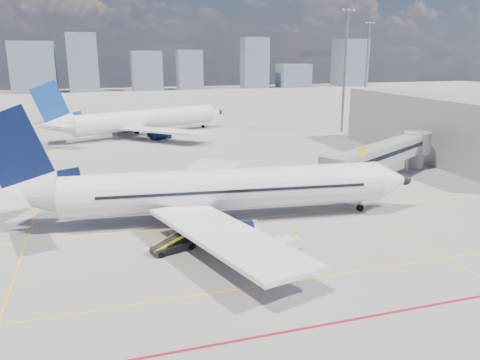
% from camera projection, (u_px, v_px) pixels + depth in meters
% --- Properties ---
extents(ground, '(420.00, 420.00, 0.00)m').
position_uv_depth(ground, '(264.00, 250.00, 40.61)').
color(ground, gray).
rests_on(ground, ground).
extents(apron_markings, '(90.00, 35.12, 0.01)m').
position_uv_depth(apron_markings, '(274.00, 270.00, 36.83)').
color(apron_markings, yellow).
rests_on(apron_markings, ground).
extents(jet_bridge, '(23.55, 15.78, 6.30)m').
position_uv_depth(jet_bridge, '(387.00, 154.00, 61.92)').
color(jet_bridge, '#999CA2').
rests_on(jet_bridge, ground).
extents(terminal_block, '(10.00, 42.00, 10.00)m').
position_uv_depth(terminal_block, '(444.00, 128.00, 74.65)').
color(terminal_block, '#999CA2').
rests_on(terminal_block, ground).
extents(floodlight_mast_ne, '(3.20, 0.61, 25.45)m').
position_uv_depth(floodlight_mast_ne, '(345.00, 68.00, 98.60)').
color(floodlight_mast_ne, slate).
rests_on(floodlight_mast_ne, ground).
extents(floodlight_mast_far, '(3.20, 0.61, 25.45)m').
position_uv_depth(floodlight_mast_far, '(367.00, 64.00, 138.57)').
color(floodlight_mast_far, slate).
rests_on(floodlight_mast_far, ground).
extents(distant_skyline, '(246.22, 15.48, 27.48)m').
position_uv_depth(distant_skyline, '(108.00, 67.00, 211.42)').
color(distant_skyline, slate).
rests_on(distant_skyline, ground).
extents(main_aircraft, '(43.31, 37.65, 12.68)m').
position_uv_depth(main_aircraft, '(209.00, 190.00, 47.02)').
color(main_aircraft, silver).
rests_on(main_aircraft, ground).
extents(second_aircraft, '(40.64, 34.32, 12.48)m').
position_uv_depth(second_aircraft, '(139.00, 120.00, 96.68)').
color(second_aircraft, silver).
rests_on(second_aircraft, ground).
extents(baggage_tug, '(2.10, 1.49, 1.35)m').
position_uv_depth(baggage_tug, '(282.00, 248.00, 39.52)').
color(baggage_tug, silver).
rests_on(baggage_tug, ground).
extents(cargo_dolly, '(3.46, 2.17, 1.76)m').
position_uv_depth(cargo_dolly, '(277.00, 250.00, 38.38)').
color(cargo_dolly, black).
rests_on(cargo_dolly, ground).
extents(belt_loader, '(5.50, 2.83, 2.22)m').
position_uv_depth(belt_loader, '(174.00, 245.00, 40.35)').
color(belt_loader, black).
rests_on(belt_loader, ground).
extents(ramp_worker, '(0.80, 0.86, 1.97)m').
position_uv_depth(ramp_worker, '(297.00, 240.00, 40.37)').
color(ramp_worker, '#E9F71A').
rests_on(ramp_worker, ground).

